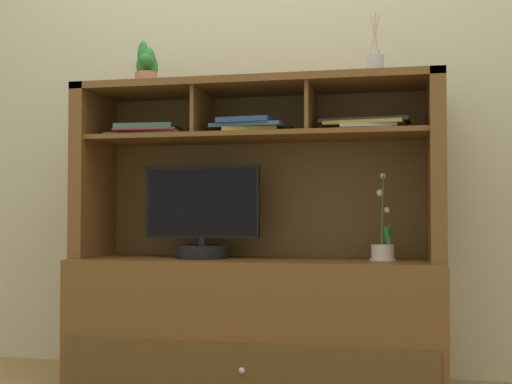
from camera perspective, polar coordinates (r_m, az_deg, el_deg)
back_wall at (r=3.14m, az=1.04°, el=10.78°), size 6.00×0.02×2.80m
media_console at (r=2.82m, az=0.03°, el=-8.48°), size 1.53×0.52×1.27m
tv_monitor at (r=2.82m, az=-4.64°, el=-2.32°), size 0.49×0.22×0.39m
potted_orchid at (r=2.75m, az=10.81°, el=-4.68°), size 0.11×0.11×0.35m
magazine_stack_left at (r=2.93m, az=-9.16°, el=5.13°), size 0.36×0.25×0.05m
magazine_stack_centre at (r=2.78m, az=9.38°, el=5.61°), size 0.37×0.28×0.05m
magazine_stack_right at (r=2.80m, az=-0.36°, el=5.55°), size 0.33×0.29×0.06m
diffuser_bottle at (r=2.83m, az=10.16°, el=10.51°), size 0.07×0.07×0.28m
potted_succulent at (r=3.02m, az=-9.34°, el=10.44°), size 0.11×0.11×0.21m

